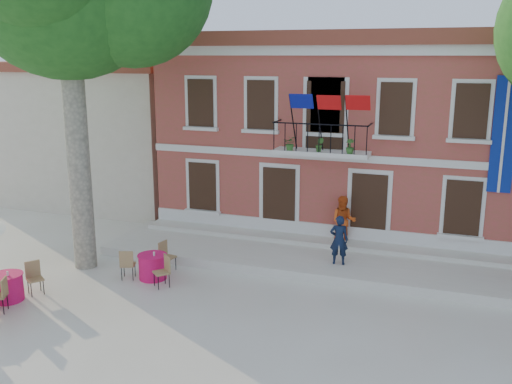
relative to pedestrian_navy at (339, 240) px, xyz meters
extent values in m
plane|color=beige|center=(-3.03, -3.81, -1.09)|extent=(90.00, 90.00, 0.00)
cube|color=#B64341|center=(-1.03, 6.19, 2.41)|extent=(13.00, 8.00, 7.00)
cube|color=brown|center=(-1.03, 6.19, 6.16)|extent=(13.50, 8.50, 0.50)
cube|color=silver|center=(-1.03, 2.24, 5.76)|extent=(13.30, 0.35, 0.35)
cube|color=silver|center=(-1.03, 1.74, 2.41)|extent=(3.20, 0.90, 0.15)
cube|color=black|center=(-1.03, 1.34, 3.41)|extent=(3.20, 0.04, 0.04)
cube|color=navy|center=(4.57, 2.13, 3.21)|extent=(0.70, 0.05, 3.60)
cube|color=navy|center=(-1.93, 0.99, 4.16)|extent=(0.76, 0.27, 0.47)
cube|color=red|center=(-1.03, 0.99, 4.16)|extent=(0.76, 0.29, 0.47)
cube|color=red|center=(-0.13, 0.99, 4.16)|extent=(0.76, 0.27, 0.47)
imported|color=#26591E|center=(-2.03, 1.44, 2.73)|extent=(0.43, 0.37, 0.48)
imported|color=#26591E|center=(-1.03, 1.44, 2.73)|extent=(0.26, 0.21, 0.48)
imported|color=#26591E|center=(-0.03, 1.44, 2.73)|extent=(0.27, 0.27, 0.48)
cube|color=beige|center=(-12.53, 7.19, 1.91)|extent=(9.00, 9.00, 6.00)
cube|color=brown|center=(-12.53, 7.19, 5.11)|extent=(9.40, 9.40, 0.40)
cube|color=silver|center=(-1.03, 0.59, -0.94)|extent=(14.00, 3.40, 0.30)
cylinder|color=#A59E84|center=(-7.85, -2.16, 2.76)|extent=(0.70, 0.70, 7.69)
imported|color=#101B35|center=(0.00, 0.00, 0.00)|extent=(0.63, 0.47, 1.57)
imported|color=#E2541A|center=(-0.21, 1.78, 0.09)|extent=(0.93, 0.76, 1.75)
cylinder|color=#F11666|center=(-8.29, -5.13, -0.71)|extent=(0.84, 0.84, 0.75)
cylinder|color=#F11666|center=(-8.29, -5.13, -0.33)|extent=(0.90, 0.90, 0.02)
cube|color=#9D714E|center=(-7.85, -4.52, -0.61)|extent=(0.59, 0.59, 0.95)
cylinder|color=#F11666|center=(-5.27, -2.37, -0.71)|extent=(0.84, 0.84, 0.75)
cylinder|color=#F11666|center=(-5.27, -2.37, -0.33)|extent=(0.90, 0.90, 0.02)
cube|color=#9D714E|center=(-5.13, -1.63, -0.61)|extent=(0.49, 0.49, 0.95)
cube|color=#9D714E|center=(-5.97, -2.62, -0.61)|extent=(0.54, 0.54, 0.95)
cube|color=#9D714E|center=(-4.70, -2.86, -0.61)|extent=(0.59, 0.59, 0.95)
camera|label=1|loc=(3.19, -16.79, 5.61)|focal=40.00mm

